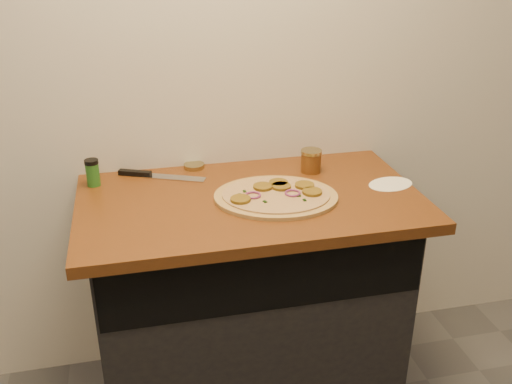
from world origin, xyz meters
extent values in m
cube|color=beige|center=(0.00, 1.75, 1.35)|extent=(4.00, 0.02, 2.70)
cube|color=black|center=(0.00, 1.45, 0.43)|extent=(1.10, 0.60, 0.86)
cube|color=brown|center=(0.00, 1.42, 0.88)|extent=(1.20, 0.70, 0.04)
cylinder|color=#D4B66A|center=(0.08, 1.38, 0.91)|extent=(0.51, 0.51, 0.01)
cylinder|color=beige|center=(0.08, 1.38, 0.92)|extent=(0.44, 0.44, 0.01)
cylinder|color=brown|center=(0.05, 1.43, 0.92)|extent=(0.07, 0.07, 0.01)
cylinder|color=brown|center=(0.20, 1.41, 0.92)|extent=(0.07, 0.07, 0.01)
cylinder|color=brown|center=(-0.05, 1.35, 0.92)|extent=(0.07, 0.07, 0.01)
cylinder|color=brown|center=(0.11, 1.42, 0.92)|extent=(0.07, 0.07, 0.01)
cylinder|color=brown|center=(0.11, 1.45, 0.92)|extent=(0.07, 0.07, 0.01)
cylinder|color=brown|center=(0.21, 1.35, 0.92)|extent=(0.07, 0.07, 0.01)
torus|color=#82306A|center=(0.14, 1.36, 0.92)|extent=(0.06, 0.06, 0.01)
torus|color=#82306A|center=(0.00, 1.38, 0.92)|extent=(0.06, 0.06, 0.01)
cube|color=black|center=(0.16, 1.30, 0.92)|extent=(0.01, 0.02, 0.00)
cube|color=black|center=(0.14, 1.42, 0.92)|extent=(0.02, 0.02, 0.00)
cube|color=black|center=(0.03, 1.32, 0.92)|extent=(0.01, 0.02, 0.00)
cube|color=black|center=(0.12, 1.39, 0.92)|extent=(0.02, 0.01, 0.00)
cube|color=black|center=(0.15, 1.34, 0.92)|extent=(0.02, 0.01, 0.00)
cube|color=black|center=(-0.04, 1.40, 0.92)|extent=(0.02, 0.02, 0.00)
cube|color=black|center=(0.13, 1.39, 0.92)|extent=(0.02, 0.02, 0.00)
cube|color=black|center=(-0.02, 1.42, 0.92)|extent=(0.01, 0.02, 0.00)
cube|color=#B7BAC1|center=(-0.24, 1.63, 0.90)|extent=(0.23, 0.13, 0.01)
cube|color=black|center=(-0.39, 1.70, 0.91)|extent=(0.13, 0.07, 0.02)
cylinder|color=#978958|center=(-0.16, 1.72, 0.91)|extent=(0.10, 0.10, 0.02)
cylinder|color=#9E0F10|center=(0.28, 1.58, 0.94)|extent=(0.08, 0.08, 0.08)
cylinder|color=#978958|center=(0.28, 1.58, 0.98)|extent=(0.08, 0.08, 0.01)
cylinder|color=#25631F|center=(-0.54, 1.64, 0.94)|extent=(0.05, 0.05, 0.09)
cylinder|color=black|center=(-0.54, 1.64, 0.99)|extent=(0.05, 0.05, 0.02)
cylinder|color=white|center=(0.53, 1.40, 0.90)|extent=(0.22, 0.22, 0.00)
camera|label=1|loc=(-0.38, -0.35, 1.76)|focal=40.00mm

